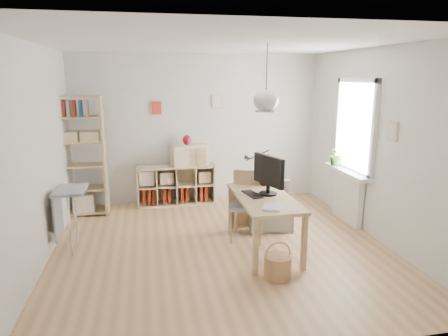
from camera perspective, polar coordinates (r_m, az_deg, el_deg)
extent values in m
plane|color=tan|center=(5.61, -0.42, -11.24)|extent=(4.50, 4.50, 0.00)
plane|color=white|center=(7.40, -3.70, 5.57)|extent=(4.50, 0.00, 4.50)
plane|color=white|center=(3.08, 7.40, -5.10)|extent=(4.50, 0.00, 4.50)
plane|color=white|center=(5.28, -25.22, 1.35)|extent=(0.00, 4.50, 4.50)
plane|color=white|center=(6.03, 21.08, 3.04)|extent=(0.00, 4.50, 4.50)
plane|color=white|center=(5.13, -0.47, 17.44)|extent=(4.50, 4.50, 0.00)
cylinder|color=black|center=(5.10, 6.12, 13.57)|extent=(0.01, 0.01, 0.68)
ellipsoid|color=white|center=(5.11, 6.02, 9.53)|extent=(0.32, 0.32, 0.27)
cube|color=white|center=(6.51, 18.33, 5.70)|extent=(0.03, 1.00, 1.30)
cube|color=white|center=(6.03, 20.61, 5.00)|extent=(0.06, 0.08, 1.46)
cube|color=white|center=(6.97, 15.98, 6.30)|extent=(0.06, 0.08, 1.46)
cube|color=white|center=(6.45, 18.57, 11.78)|extent=(0.06, 1.16, 0.08)
cube|color=white|center=(6.61, 17.72, -0.24)|extent=(0.06, 1.16, 0.08)
cube|color=white|center=(6.72, 17.30, -4.07)|extent=(0.10, 0.80, 0.80)
cube|color=white|center=(6.58, 17.17, -0.52)|extent=(0.22, 1.20, 0.06)
cube|color=tan|center=(5.34, 5.70, -4.21)|extent=(0.70, 1.50, 0.04)
cube|color=tan|center=(4.76, 4.54, -11.20)|extent=(0.06, 0.06, 0.71)
cube|color=tan|center=(6.03, 0.94, -5.86)|extent=(0.06, 0.06, 0.71)
cube|color=tan|center=(4.95, 11.37, -10.46)|extent=(0.06, 0.06, 0.71)
cube|color=tan|center=(6.17, 6.42, -5.48)|extent=(0.06, 0.06, 0.71)
cube|color=beige|center=(7.44, -6.79, -5.00)|extent=(1.40, 0.38, 0.03)
cube|color=beige|center=(7.26, -6.93, 0.19)|extent=(1.40, 0.38, 0.03)
cube|color=beige|center=(7.33, -12.21, -2.68)|extent=(0.03, 0.38, 0.72)
cube|color=beige|center=(7.42, -1.58, -2.18)|extent=(0.03, 0.38, 0.72)
cube|color=beige|center=(7.52, -6.97, -2.08)|extent=(1.40, 0.02, 0.72)
cube|color=maroon|center=(7.39, -11.33, -3.87)|extent=(0.06, 0.26, 0.30)
cube|color=maroon|center=(7.39, -10.63, -3.84)|extent=(0.05, 0.26, 0.30)
cube|color=maroon|center=(7.39, -10.01, -3.81)|extent=(0.05, 0.26, 0.30)
cube|color=maroon|center=(7.40, -8.54, -3.75)|extent=(0.05, 0.26, 0.30)
cube|color=maroon|center=(7.40, -7.84, -3.71)|extent=(0.05, 0.26, 0.30)
cube|color=maroon|center=(7.42, -6.07, -3.63)|extent=(0.06, 0.26, 0.30)
cube|color=maroon|center=(7.43, -5.37, -3.59)|extent=(0.06, 0.26, 0.30)
cube|color=maroon|center=(7.45, -3.38, -3.49)|extent=(0.06, 0.26, 0.30)
cube|color=maroon|center=(7.47, -2.70, -3.46)|extent=(0.05, 0.26, 0.30)
cube|color=tan|center=(7.10, -22.82, 1.39)|extent=(0.04, 0.38, 2.00)
cube|color=tan|center=(6.98, -16.71, 1.69)|extent=(0.04, 0.38, 2.00)
cube|color=tan|center=(7.27, -19.22, -5.82)|extent=(0.76, 0.38, 0.03)
cube|color=tan|center=(7.15, -19.46, -2.78)|extent=(0.76, 0.38, 0.03)
cube|color=tan|center=(7.06, -19.70, 0.35)|extent=(0.76, 0.38, 0.03)
cube|color=tan|center=(6.99, -19.95, 3.55)|extent=(0.76, 0.38, 0.03)
cube|color=tan|center=(6.94, -20.20, 6.81)|extent=(0.76, 0.38, 0.03)
cube|color=tan|center=(6.92, -20.42, 9.52)|extent=(0.76, 0.38, 0.03)
cube|color=#284E93|center=(6.98, -22.59, 7.84)|extent=(0.04, 0.18, 0.26)
cube|color=maroon|center=(6.96, -21.94, 7.89)|extent=(0.04, 0.18, 0.26)
cube|color=beige|center=(6.95, -21.28, 7.93)|extent=(0.04, 0.18, 0.26)
cube|color=maroon|center=(6.93, -20.63, 7.98)|extent=(0.04, 0.18, 0.26)
cube|color=#284E93|center=(6.92, -19.80, 8.03)|extent=(0.04, 0.18, 0.26)
cube|color=beige|center=(6.91, -18.98, 8.08)|extent=(0.04, 0.18, 0.26)
cube|color=gray|center=(5.67, -21.14, -2.97)|extent=(0.40, 0.55, 0.04)
cylinder|color=white|center=(5.58, -21.16, -7.73)|extent=(0.03, 0.03, 0.82)
cylinder|color=white|center=(5.99, -20.47, -6.27)|extent=(0.03, 0.03, 0.82)
cube|color=gray|center=(5.79, -22.64, -6.17)|extent=(0.02, 0.50, 0.62)
cube|color=gray|center=(5.71, 3.38, -5.33)|extent=(0.61, 0.61, 0.07)
cube|color=tan|center=(5.65, 1.02, -8.47)|extent=(0.05, 0.05, 0.47)
cube|color=tan|center=(6.02, 1.66, -7.08)|extent=(0.05, 0.05, 0.47)
cube|color=tan|center=(5.60, 5.17, -8.72)|extent=(0.05, 0.05, 0.47)
cube|color=tan|center=(5.98, 5.54, -7.29)|extent=(0.05, 0.05, 0.47)
cube|color=tan|center=(5.85, 3.68, -2.37)|extent=(0.45, 0.21, 0.43)
cylinder|color=#B07F4F|center=(4.83, 7.65, -13.81)|extent=(0.32, 0.32, 0.27)
torus|color=#B07F4F|center=(4.77, 7.71, -12.17)|extent=(0.33, 0.05, 0.33)
cube|color=silver|center=(6.31, 6.61, -8.41)|extent=(0.73, 0.58, 0.02)
cube|color=silver|center=(6.23, 3.74, -7.08)|extent=(0.11, 0.45, 0.34)
cube|color=silver|center=(6.29, 9.52, -7.02)|extent=(0.11, 0.45, 0.34)
cube|color=silver|center=(6.05, 6.85, -7.75)|extent=(0.64, 0.16, 0.34)
cube|color=silver|center=(6.45, 6.45, -6.41)|extent=(0.64, 0.16, 0.34)
cube|color=silver|center=(6.54, 6.36, -3.24)|extent=(0.68, 0.35, 0.42)
sphere|color=gold|center=(6.15, 5.26, -6.60)|extent=(0.15, 0.15, 0.15)
sphere|color=#165F9B|center=(6.29, 7.64, -6.20)|extent=(0.15, 0.15, 0.15)
sphere|color=#CA5419|center=(6.20, 6.48, -6.45)|extent=(0.15, 0.15, 0.15)
sphere|color=green|center=(6.16, 8.43, -6.64)|extent=(0.15, 0.15, 0.15)
cylinder|color=black|center=(5.41, 6.30, -3.64)|extent=(0.24, 0.24, 0.02)
cylinder|color=black|center=(5.39, 6.32, -2.97)|extent=(0.06, 0.06, 0.11)
cube|color=black|center=(5.33, 6.38, -0.34)|extent=(0.25, 0.59, 0.40)
cube|color=black|center=(5.36, 4.03, -3.75)|extent=(0.21, 0.41, 0.02)
cylinder|color=black|center=(6.02, 6.33, -1.83)|extent=(0.06, 0.06, 0.04)
cylinder|color=black|center=(5.97, 6.38, 0.07)|extent=(0.02, 0.02, 0.41)
cone|color=black|center=(5.75, 3.39, 1.50)|extent=(0.10, 0.07, 0.10)
sphere|color=#4B0A11|center=(5.79, 5.78, -1.82)|extent=(0.16, 0.16, 0.16)
cube|color=white|center=(4.86, 6.87, -5.58)|extent=(0.30, 0.33, 0.03)
cube|color=beige|center=(7.24, -5.00, 1.84)|extent=(0.71, 0.45, 0.38)
ellipsoid|color=maroon|center=(7.19, -5.34, 4.02)|extent=(0.15, 0.15, 0.18)
imported|color=#2A5C22|center=(6.83, 15.79, 1.80)|extent=(0.37, 0.34, 0.35)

